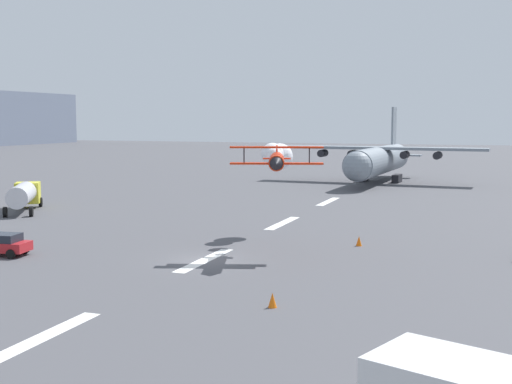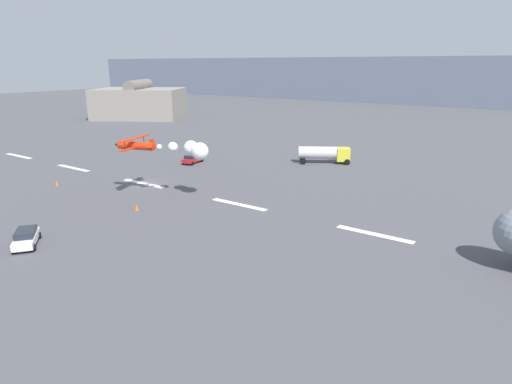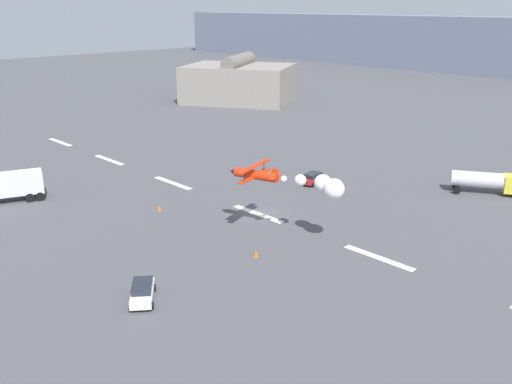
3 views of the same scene
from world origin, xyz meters
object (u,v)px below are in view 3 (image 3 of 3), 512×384
Objects in this scene: fuel_tanker_truck at (487,181)px; airport_staff_sedan at (313,178)px; followme_car_yellow at (142,291)px; traffic_cone_near at (159,208)px; traffic_cone_far at (256,253)px; stunt_biplane_red at (305,182)px.

airport_staff_sedan is at bearing -145.35° from fuel_tanker_truck.
fuel_tanker_truck is 1.88× the size of followme_car_yellow.
followme_car_yellow is (-7.48, -48.55, -0.93)m from fuel_tanker_truck.
fuel_tanker_truck is at bearing 81.24° from followme_car_yellow.
followme_car_yellow and airport_staff_sedan have the same top height.
fuel_tanker_truck is at bearing 54.64° from traffic_cone_near.
followme_car_yellow is 6.21× the size of traffic_cone_far.
traffic_cone_far is (17.76, -0.82, 0.00)m from traffic_cone_near.
traffic_cone_near is (-18.21, -5.75, -6.07)m from stunt_biplane_red.
fuel_tanker_truck is 22.92m from airport_staff_sedan.
traffic_cone_far is at bearing -2.63° from traffic_cone_near.
traffic_cone_near is at bearing -105.11° from airport_staff_sedan.
followme_car_yellow is (-0.96, -19.46, -5.63)m from stunt_biplane_red.
airport_staff_sedan is 6.06× the size of traffic_cone_near.
followme_car_yellow is at bearing -92.83° from stunt_biplane_red.
traffic_cone_near is (-17.25, 13.71, -0.44)m from followme_car_yellow.
stunt_biplane_red is 20.04m from traffic_cone_near.
stunt_biplane_red reaches higher than fuel_tanker_truck.
stunt_biplane_red is 2.83× the size of airport_staff_sedan.
airport_staff_sedan is 6.06× the size of traffic_cone_far.
stunt_biplane_red is 2.76× the size of followme_car_yellow.
fuel_tanker_truck is 11.69× the size of traffic_cone_far.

